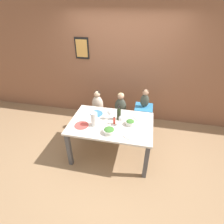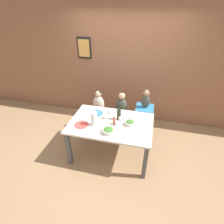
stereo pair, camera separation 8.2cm
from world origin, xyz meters
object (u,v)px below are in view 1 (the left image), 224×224
at_px(person_child_center, 121,105).
at_px(dinner_plate_front_left, 82,125).
at_px(chair_far_center, 120,117).
at_px(person_baby_right, 145,98).
at_px(dinner_plate_back_left, 96,114).
at_px(wine_glass_far, 109,112).
at_px(dinner_plate_back_right, 140,117).
at_px(salad_bowl_large, 109,131).
at_px(chair_right_highchair, 143,113).
at_px(wine_glass_near, 121,119).
at_px(chair_far_left, 98,115).
at_px(person_child_left, 97,102).
at_px(dinner_plate_front_right, 131,135).
at_px(wine_bottle, 119,114).
at_px(salad_bowl_small, 130,122).
at_px(paper_towel_roll, 94,119).

distance_m(person_child_center, dinner_plate_front_left, 1.06).
relative_size(chair_far_center, dinner_plate_front_left, 1.91).
relative_size(person_child_center, person_baby_right, 1.34).
bearing_deg(dinner_plate_front_left, dinner_plate_back_left, 70.22).
xyz_separation_m(wine_glass_far, dinner_plate_back_right, (0.55, 0.15, -0.13)).
distance_m(salad_bowl_large, dinner_plate_front_left, 0.52).
xyz_separation_m(chair_right_highchair, wine_glass_near, (-0.36, -0.76, 0.32)).
height_order(person_child_center, wine_glass_near, person_child_center).
relative_size(chair_far_left, wine_glass_far, 2.39).
height_order(person_child_left, salad_bowl_large, person_child_left).
xyz_separation_m(person_child_center, dinner_plate_back_left, (-0.39, -0.51, 0.05)).
distance_m(wine_glass_near, dinner_plate_back_right, 0.46).
distance_m(person_baby_right, dinner_plate_front_right, 1.03).
height_order(wine_bottle, wine_glass_far, wine_bottle).
bearing_deg(dinner_plate_front_left, salad_bowl_small, 13.82).
bearing_deg(chair_far_center, wine_glass_near, -80.27).
height_order(chair_far_left, wine_glass_far, wine_glass_far).
xyz_separation_m(chair_far_center, wine_bottle, (0.07, -0.60, 0.47)).
xyz_separation_m(paper_towel_roll, wine_glass_near, (0.45, 0.09, 0.01)).
distance_m(wine_bottle, dinner_plate_front_left, 0.69).
distance_m(dinner_plate_back_left, dinner_plate_back_right, 0.84).
bearing_deg(salad_bowl_small, person_child_center, 112.03).
distance_m(chair_far_left, wine_glass_far, 0.89).
height_order(wine_glass_far, salad_bowl_small, wine_glass_far).
height_order(paper_towel_roll, dinner_plate_front_right, paper_towel_roll).
xyz_separation_m(person_baby_right, dinner_plate_back_left, (-0.88, -0.51, -0.18)).
distance_m(person_baby_right, dinner_plate_front_left, 1.39).
bearing_deg(wine_bottle, person_child_center, 96.32).
xyz_separation_m(wine_glass_far, dinner_plate_front_left, (-0.43, -0.31, -0.13)).
bearing_deg(dinner_plate_front_right, wine_glass_far, 139.01).
bearing_deg(person_baby_right, wine_glass_near, -115.45).
bearing_deg(wine_glass_near, wine_glass_far, 147.54).
distance_m(dinner_plate_front_left, dinner_plate_front_right, 0.88).
distance_m(wine_bottle, paper_towel_roll, 0.46).
distance_m(person_child_left, dinner_plate_back_right, 1.07).
bearing_deg(person_child_left, salad_bowl_large, -64.03).
distance_m(chair_right_highchair, wine_bottle, 0.79).
bearing_deg(dinner_plate_back_left, person_child_center, 52.58).
height_order(person_baby_right, dinner_plate_back_right, person_baby_right).
bearing_deg(salad_bowl_large, dinner_plate_front_left, 169.69).
relative_size(chair_far_center, dinner_plate_back_right, 1.91).
relative_size(person_child_left, salad_bowl_small, 3.29).
relative_size(wine_glass_near, dinner_plate_front_right, 0.80).
xyz_separation_m(salad_bowl_small, dinner_plate_front_left, (-0.82, -0.20, -0.04)).
bearing_deg(dinner_plate_front_left, person_baby_right, 41.75).
xyz_separation_m(wine_glass_near, dinner_plate_front_right, (0.21, -0.24, -0.13)).
bearing_deg(dinner_plate_front_left, chair_far_left, 88.65).
bearing_deg(wine_glass_far, chair_right_highchair, 45.63).
bearing_deg(wine_bottle, chair_far_left, 134.22).
bearing_deg(chair_far_center, person_child_left, 179.93).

